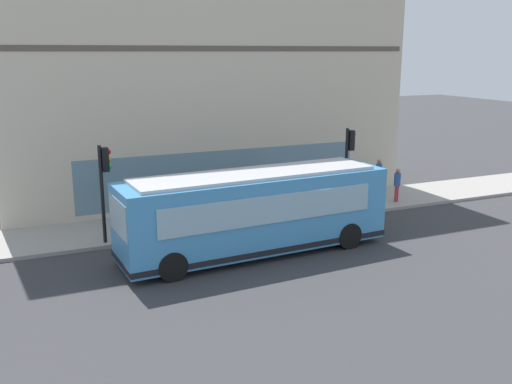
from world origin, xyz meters
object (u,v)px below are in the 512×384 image
at_px(traffic_light_near_corner, 349,154).
at_px(fire_hydrant, 242,199).
at_px(pedestrian_near_building_entrance, 250,198).
at_px(newspaper_vending_box, 323,200).
at_px(pedestrian_walking_along_curb, 379,174).
at_px(pedestrian_by_light_pole, 397,183).
at_px(traffic_light_down_block, 104,175).
at_px(city_bus_nearside, 255,213).

height_order(traffic_light_near_corner, fire_hydrant, traffic_light_near_corner).
distance_m(pedestrian_near_building_entrance, newspaper_vending_box, 3.77).
relative_size(fire_hydrant, pedestrian_walking_along_curb, 0.42).
bearing_deg(traffic_light_near_corner, pedestrian_walking_along_curb, -56.10).
bearing_deg(pedestrian_by_light_pole, pedestrian_near_building_entrance, 89.59).
bearing_deg(pedestrian_near_building_entrance, pedestrian_walking_along_curb, -78.01).
distance_m(traffic_light_near_corner, newspaper_vending_box, 2.47).
xyz_separation_m(traffic_light_down_block, pedestrian_walking_along_curb, (2.25, -14.09, -1.60)).
height_order(traffic_light_near_corner, traffic_light_down_block, traffic_light_near_corner).
xyz_separation_m(city_bus_nearside, pedestrian_walking_along_curb, (5.28, -9.27, -0.38)).
xyz_separation_m(city_bus_nearside, pedestrian_by_light_pole, (3.55, -9.11, -0.47)).
xyz_separation_m(pedestrian_by_light_pole, newspaper_vending_box, (0.20, 4.01, -0.48)).
xyz_separation_m(traffic_light_down_block, newspaper_vending_box, (0.73, -9.93, -2.18)).
height_order(traffic_light_down_block, pedestrian_by_light_pole, traffic_light_down_block).
height_order(city_bus_nearside, pedestrian_by_light_pole, city_bus_nearside).
height_order(traffic_light_near_corner, pedestrian_walking_along_curb, traffic_light_near_corner).
relative_size(pedestrian_walking_along_curb, pedestrian_by_light_pole, 1.09).
bearing_deg(pedestrian_by_light_pole, traffic_light_near_corner, 98.87).
xyz_separation_m(pedestrian_walking_along_curb, newspaper_vending_box, (-1.53, 4.16, -0.58)).
relative_size(city_bus_nearside, pedestrian_by_light_pole, 6.26).
relative_size(traffic_light_down_block, newspaper_vending_box, 4.19).
distance_m(city_bus_nearside, pedestrian_walking_along_curb, 10.67).
bearing_deg(pedestrian_by_light_pole, traffic_light_down_block, 92.15).
bearing_deg(pedestrian_walking_along_curb, city_bus_nearside, 119.70).
bearing_deg(pedestrian_near_building_entrance, newspaper_vending_box, -87.74).
bearing_deg(pedestrian_near_building_entrance, traffic_light_near_corner, -96.79).
relative_size(traffic_light_near_corner, newspaper_vending_box, 4.25).
bearing_deg(pedestrian_walking_along_curb, newspaper_vending_box, 110.15).
relative_size(city_bus_nearside, traffic_light_near_corner, 2.66).
height_order(traffic_light_down_block, pedestrian_walking_along_curb, traffic_light_down_block).
bearing_deg(traffic_light_down_block, traffic_light_near_corner, -89.83).
xyz_separation_m(fire_hydrant, newspaper_vending_box, (-1.90, -3.30, 0.09)).
bearing_deg(traffic_light_near_corner, city_bus_nearside, 117.20).
bearing_deg(fire_hydrant, traffic_light_down_block, 111.61).
height_order(fire_hydrant, pedestrian_by_light_pole, pedestrian_by_light_pole).
distance_m(pedestrian_walking_along_curb, pedestrian_near_building_entrance, 8.07).
height_order(fire_hydrant, pedestrian_walking_along_curb, pedestrian_walking_along_curb).
bearing_deg(traffic_light_down_block, fire_hydrant, -68.39).
xyz_separation_m(traffic_light_down_block, pedestrian_near_building_entrance, (0.58, -6.20, -1.64)).
distance_m(city_bus_nearside, traffic_light_near_corner, 6.82).
relative_size(traffic_light_near_corner, traffic_light_down_block, 1.01).
relative_size(traffic_light_near_corner, pedestrian_by_light_pole, 2.35).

